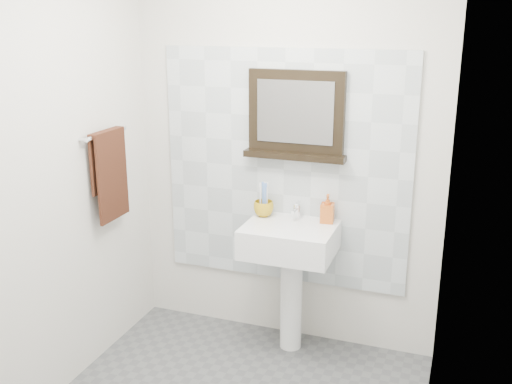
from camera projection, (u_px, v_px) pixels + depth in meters
back_wall at (285, 153)px, 3.77m from camera, size 2.00×0.01×2.50m
front_wall at (68, 308)px, 1.79m from camera, size 2.00×0.01×2.50m
left_wall at (39, 183)px, 3.11m from camera, size 0.01×2.20×2.50m
right_wall at (438, 228)px, 2.46m from camera, size 0.01×2.20×2.50m
splashback at (284, 169)px, 3.79m from camera, size 1.60×0.02×1.50m
pedestal_sink at (290, 253)px, 3.70m from camera, size 0.55×0.44×0.96m
toothbrush_cup at (264, 209)px, 3.79m from camera, size 0.16×0.16×0.10m
toothbrushes at (264, 198)px, 3.77m from camera, size 0.05×0.04×0.21m
soap_dispenser at (327, 208)px, 3.67m from camera, size 0.09×0.09×0.18m
framed_mirror at (296, 117)px, 3.64m from camera, size 0.64×0.11×0.54m
towel_bar at (106, 134)px, 3.55m from camera, size 0.07×0.40×0.03m
hand_towel at (109, 168)px, 3.61m from camera, size 0.06×0.30×0.55m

